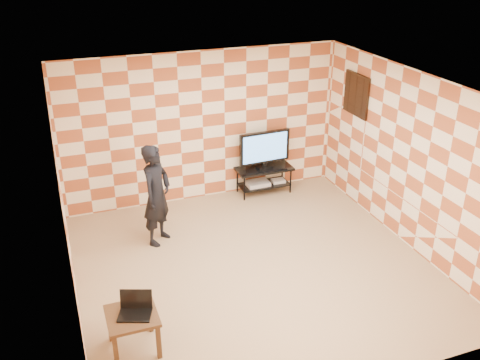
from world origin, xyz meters
The scene contains 14 objects.
floor centered at (0.00, 0.00, 0.00)m, with size 5.00×5.00×0.00m, color tan.
wall_back centered at (0.00, 2.50, 1.35)m, with size 5.00×0.02×2.70m, color #FFEDC6.
wall_front centered at (0.00, -2.50, 1.35)m, with size 5.00×0.02×2.70m, color #FFEDC6.
wall_left centered at (-2.50, 0.00, 1.35)m, with size 0.02×5.00×2.70m, color #FFEDC6.
wall_right centered at (2.50, 0.00, 1.35)m, with size 0.02×5.00×2.70m, color #FFEDC6.
ceiling centered at (0.00, 0.00, 2.70)m, with size 5.00×5.00×0.02m, color white.
wall_art centered at (2.47, 1.55, 1.95)m, with size 0.04×0.72×0.72m.
tv_stand centered at (1.09, 2.26, 0.37)m, with size 1.05×0.47×0.50m.
tv centered at (1.09, 2.25, 0.89)m, with size 0.98×0.20×0.71m.
dvd_player centered at (0.96, 2.25, 0.21)m, with size 0.43×0.31×0.07m, color silver.
game_console centered at (1.37, 2.23, 0.20)m, with size 0.24×0.18×0.06m, color silver.
side_table centered at (-1.94, -1.09, 0.41)m, with size 0.58×0.58×0.50m.
laptop centered at (-1.89, -1.07, 0.55)m, with size 0.45×0.40×0.25m.
person centered at (-1.14, 1.21, 0.81)m, with size 0.59×0.39×1.63m, color black.
Camera 1 is at (-2.47, -6.11, 4.48)m, focal length 40.00 mm.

